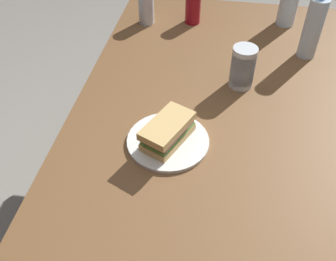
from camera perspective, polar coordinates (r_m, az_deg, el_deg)
The scene contains 9 objects.
ground_plane at distance 1.79m, azimuth 5.93°, elevation -17.66°, with size 8.00×8.00×0.00m, color gray.
dining_table at distance 1.26m, azimuth 8.09°, elevation -3.11°, with size 1.83×1.02×0.74m.
paper_plate at distance 1.16m, azimuth 0.00°, elevation -1.57°, with size 0.25×0.25×0.01m, color white.
sandwich at distance 1.12m, azimuth -0.03°, elevation -0.04°, with size 0.21×0.15×0.08m.
soda_can_red at distance 1.74m, azimuth 3.70°, elevation 17.43°, with size 0.07×0.07×0.12m, color maroon.
water_bottle_tall at distance 1.77m, azimuth 17.45°, elevation 17.70°, with size 0.08×0.08×0.22m.
plastic_cup_stack at distance 1.36m, azimuth 10.96°, elevation 9.15°, with size 0.08×0.08×0.15m.
water_bottle_spare at distance 1.57m, azimuth 20.53°, elevation 13.93°, with size 0.07×0.07×0.24m.
soda_can_silver at distance 1.73m, azimuth -3.22°, elevation 17.35°, with size 0.07×0.07×0.12m, color silver.
Camera 1 is at (0.86, -0.03, 1.57)m, focal length 41.39 mm.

